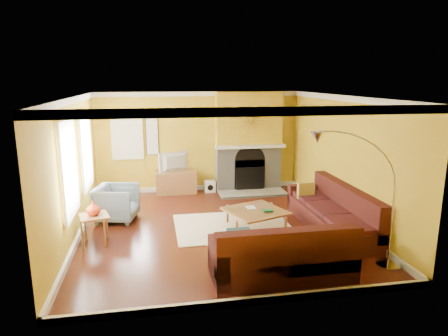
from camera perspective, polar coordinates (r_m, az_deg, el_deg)
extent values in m
cube|color=#501D11|center=(8.42, -1.06, -8.57)|extent=(5.50, 6.00, 0.02)
cube|color=white|center=(7.86, -1.15, 10.25)|extent=(5.50, 6.00, 0.02)
cube|color=gold|center=(10.97, -3.63, 3.77)|extent=(5.50, 0.02, 2.70)
cube|color=gold|center=(5.19, 4.27, -6.37)|extent=(5.50, 0.02, 2.70)
cube|color=gold|center=(8.08, -20.82, -0.25)|extent=(0.02, 6.00, 2.70)
cube|color=gold|center=(8.89, 16.74, 1.16)|extent=(0.02, 6.00, 2.70)
cube|color=white|center=(9.30, -19.25, 2.42)|extent=(0.06, 1.22, 1.72)
cube|color=white|center=(7.46, -21.41, -0.13)|extent=(0.06, 1.22, 1.72)
cube|color=white|center=(10.84, -13.67, 4.40)|extent=(0.82, 0.06, 1.22)
cube|color=white|center=(10.82, -10.24, 4.81)|extent=(0.34, 0.04, 1.14)
cube|color=white|center=(10.79, 3.81, 3.08)|extent=(1.92, 0.22, 0.08)
cube|color=gray|center=(10.76, 4.12, -3.61)|extent=(1.80, 0.70, 0.06)
cube|color=beige|center=(8.49, 1.26, -8.27)|extent=(2.40, 1.80, 0.02)
cube|color=#9A6738|center=(10.87, -6.83, -2.05)|extent=(1.08, 0.49, 0.60)
imported|color=black|center=(10.74, -6.91, 0.84)|extent=(0.86, 0.52, 0.52)
cube|color=white|center=(10.98, -2.08, -2.62)|extent=(0.30, 0.30, 0.30)
imported|color=slate|center=(9.02, -15.08, -4.87)|extent=(1.02, 1.00, 0.78)
imported|color=red|center=(7.81, -18.17, -5.46)|extent=(0.33, 0.33, 0.28)
imported|color=white|center=(8.26, 3.22, -5.72)|extent=(0.18, 0.25, 0.02)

